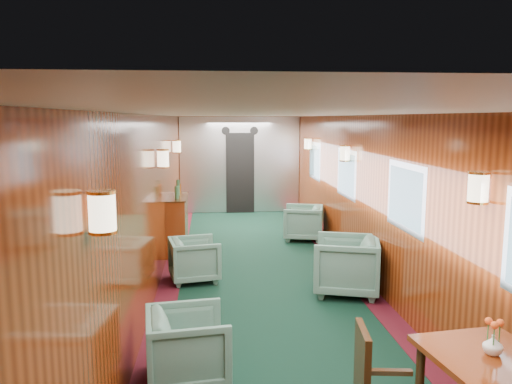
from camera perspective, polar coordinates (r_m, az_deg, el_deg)
The scene contains 11 objects.
room at distance 6.58m, azimuth 1.30°, elevation 2.15°, with size 12.00×12.10×2.40m.
bulkhead at distance 12.49m, azimuth -1.85°, elevation 3.05°, with size 2.98×0.17×2.39m.
windows_right at distance 7.17m, azimuth 12.96°, elevation 0.97°, with size 0.02×8.60×0.80m.
wall_sconces at distance 7.13m, azimuth 0.77°, elevation 3.88°, with size 2.97×7.97×0.25m.
dining_table at distance 3.77m, azimuth 26.22°, elevation -18.99°, with size 0.87×1.15×0.80m.
credenza at distance 8.95m, azimuth -8.98°, elevation -3.58°, with size 0.35×1.12×1.28m.
flower_vase at distance 3.80m, azimuth 25.45°, elevation -15.49°, with size 0.13×0.13×0.13m, color silver.
armchair_left_near at distance 4.72m, azimuth -7.80°, elevation -17.08°, with size 0.70×0.72×0.66m, color #214D46.
armchair_left_far at distance 7.38m, azimuth -7.03°, elevation -7.66°, with size 0.67×0.69×0.63m, color #214D46.
armchair_right_near at distance 6.91m, azimuth 10.25°, elevation -8.23°, with size 0.83×0.86×0.78m, color #214D46.
armchair_right_far at distance 9.78m, azimuth 5.40°, elevation -3.50°, with size 0.72×0.74×0.68m, color #214D46.
Camera 1 is at (-0.76, -6.50, 2.35)m, focal length 35.00 mm.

